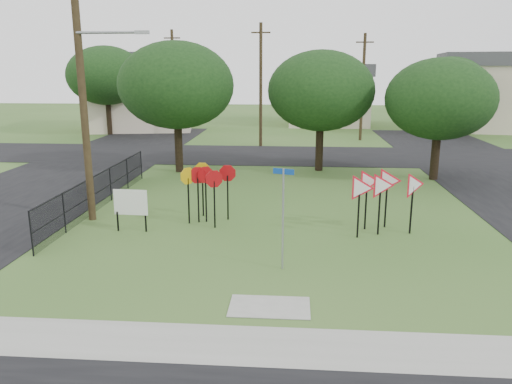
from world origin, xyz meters
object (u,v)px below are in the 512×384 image
yield_sign_cluster (382,187)px  stop_sign_cluster (206,180)px  info_board (131,204)px  street_name_sign (283,213)px

yield_sign_cluster → stop_sign_cluster: bearing=172.8°
info_board → stop_sign_cluster: bearing=28.7°
info_board → yield_sign_cluster: bearing=3.6°
street_name_sign → info_board: bearing=150.9°
yield_sign_cluster → street_name_sign: bearing=-132.9°
stop_sign_cluster → yield_sign_cluster: (6.43, -0.81, 0.04)m
street_name_sign → stop_sign_cluster: size_ratio=1.38×
yield_sign_cluster → info_board: size_ratio=1.84×
street_name_sign → yield_sign_cluster: size_ratio=1.05×
street_name_sign → info_board: street_name_sign is taller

